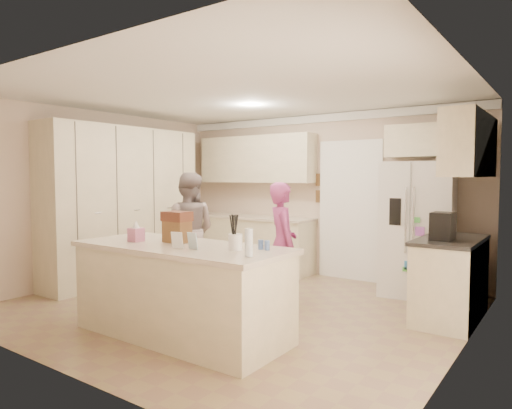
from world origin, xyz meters
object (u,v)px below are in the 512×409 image
Objects in this scene: utensil_crock at (235,242)px; tissue_box at (136,235)px; refrigerator at (418,229)px; teen_girl at (282,243)px; coffee_maker at (443,226)px; dollhouse_body at (177,232)px; teen_boy at (188,231)px; island_base at (181,293)px.

tissue_box is at bearing -172.87° from utensil_crock.
refrigerator reaches higher than teen_girl.
coffee_maker is at bearing 52.88° from utensil_crock.
refrigerator is 6.92× the size of dollhouse_body.
coffee_maker is 3.40m from teen_boy.
utensil_crock is 2.44m from teen_boy.
dollhouse_body is at bearing 146.31° from island_base.
teen_girl is (0.37, 1.47, -0.27)m from dollhouse_body.
coffee_maker reaches higher than tissue_box.
refrigerator is 12.00× the size of utensil_crock.
refrigerator is at bearing 179.09° from teen_boy.
refrigerator is 6.00× the size of coffee_maker.
teen_girl is at bearing 82.05° from island_base.
dollhouse_body is at bearing -126.16° from refrigerator.
refrigerator is at bearing 117.94° from coffee_maker.
refrigerator reaches higher than tissue_box.
coffee_maker reaches higher than utensil_crock.
teen_girl is at bearing 105.84° from utensil_crock.
refrigerator is 3.29m from dollhouse_body.
utensil_crock is at bearing 115.44° from teen_boy.
utensil_crock is (-0.84, -2.90, 0.10)m from refrigerator.
island_base is at bearing -123.04° from refrigerator.
teen_boy reaches higher than tissue_box.
tissue_box is at bearing -153.43° from dollhouse_body.
refrigerator is 3.34m from island_base.
teen_girl reaches higher than utensil_crock.
refrigerator reaches higher than dollhouse_body.
tissue_box is (-1.20, -0.15, -0.00)m from utensil_crock.
dollhouse_body reaches higher than tissue_box.
coffee_maker is at bearing -68.20° from refrigerator.
tissue_box is (-0.55, -0.10, 0.56)m from island_base.
refrigerator reaches higher than teen_boy.
tissue_box is at bearing 107.80° from teen_girl.
island_base is 8.46× the size of dollhouse_body.
teen_girl is at bearing -169.75° from coffee_maker.
teen_girl is (0.22, 1.57, 0.33)m from island_base.
utensil_crock reaches higher than tissue_box.
dollhouse_body is at bearing -140.71° from coffee_maker.
tissue_box is (-2.04, -3.05, 0.10)m from refrigerator.
island_base is 0.62m from dollhouse_body.
island_base is at bearing -175.60° from utensil_crock.
island_base is (-2.05, -1.90, -0.63)m from coffee_maker.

